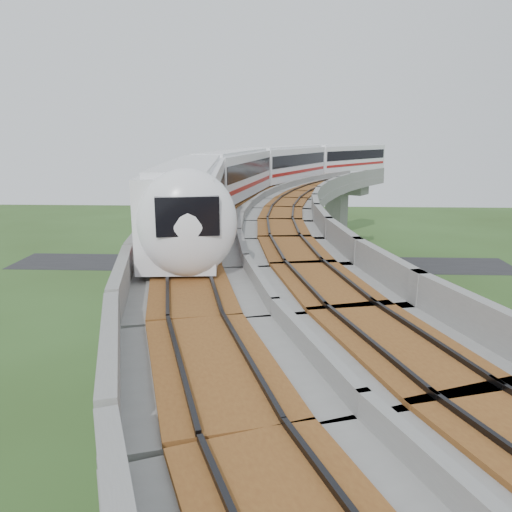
# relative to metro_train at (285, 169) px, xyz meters

# --- Properties ---
(ground) EXTENTS (160.00, 160.00, 0.00)m
(ground) POSITION_rel_metro_train_xyz_m (-2.66, -16.44, -12.31)
(ground) COLOR #2F481D
(ground) RESTS_ON ground
(dirt_lot) EXTENTS (18.00, 26.00, 0.04)m
(dirt_lot) POSITION_rel_metro_train_xyz_m (11.34, -18.44, -12.29)
(dirt_lot) COLOR #7F715D
(dirt_lot) RESTS_ON ground
(asphalt_road) EXTENTS (60.00, 8.00, 0.03)m
(asphalt_road) POSITION_rel_metro_train_xyz_m (-2.66, 13.56, -12.29)
(asphalt_road) COLOR #232326
(asphalt_road) RESTS_ON ground
(viaduct) EXTENTS (19.58, 73.98, 11.40)m
(viaduct) POSITION_rel_metro_train_xyz_m (1.19, -16.44, -3.26)
(viaduct) COLOR #99968E
(viaduct) RESTS_ON ground
(metro_train) EXTENTS (20.86, 58.89, 3.64)m
(metro_train) POSITION_rel_metro_train_xyz_m (0.00, 0.00, 0.00)
(metro_train) COLOR white
(metro_train) RESTS_ON ground
(fence) EXTENTS (3.87, 38.73, 1.50)m
(fence) POSITION_rel_metro_train_xyz_m (7.10, -16.44, -11.56)
(fence) COLOR #2D382D
(fence) RESTS_ON ground
(tree_0) EXTENTS (2.22, 2.22, 3.34)m
(tree_0) POSITION_rel_metro_train_xyz_m (8.73, 5.04, -9.92)
(tree_0) COLOR #382314
(tree_0) RESTS_ON ground
(tree_1) EXTENTS (3.06, 3.06, 3.92)m
(tree_1) POSITION_rel_metro_train_xyz_m (5.72, -2.71, -9.70)
(tree_1) COLOR #382314
(tree_1) RESTS_ON ground
(tree_2) EXTENTS (1.80, 1.80, 2.26)m
(tree_2) POSITION_rel_metro_train_xyz_m (4.37, -12.86, -10.82)
(tree_2) COLOR #382314
(tree_2) RESTS_ON ground
(tree_3) EXTENTS (1.98, 1.98, 3.22)m
(tree_3) POSITION_rel_metro_train_xyz_m (4.89, -21.85, -9.95)
(tree_3) COLOR #382314
(tree_3) RESTS_ON ground
(car_white) EXTENTS (1.65, 3.48, 1.15)m
(car_white) POSITION_rel_metro_train_xyz_m (10.52, -23.48, -11.69)
(car_white) COLOR silver
(car_white) RESTS_ON dirt_lot
(car_dark) EXTENTS (4.81, 2.98, 1.30)m
(car_dark) POSITION_rel_metro_train_xyz_m (12.84, -11.25, -11.62)
(car_dark) COLOR black
(car_dark) RESTS_ON dirt_lot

